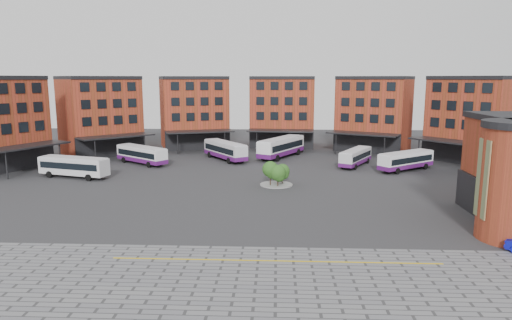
{
  "coord_description": "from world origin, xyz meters",
  "views": [
    {
      "loc": [
        2.0,
        -47.97,
        14.21
      ],
      "look_at": [
        -0.59,
        8.75,
        4.0
      ],
      "focal_mm": 32.0,
      "sensor_mm": 36.0,
      "label": 1
    }
  ],
  "objects_px": {
    "tree_island": "(277,173)",
    "bus_b": "(142,154)",
    "bus_d": "(281,147)",
    "bus_e": "(356,157)",
    "bus_c": "(225,150)",
    "bus_f": "(406,160)",
    "bus_a": "(74,166)"
  },
  "relations": [
    {
      "from": "bus_b",
      "to": "bus_e",
      "type": "bearing_deg",
      "value": -52.91
    },
    {
      "from": "bus_f",
      "to": "tree_island",
      "type": "bearing_deg",
      "value": -97.26
    },
    {
      "from": "bus_c",
      "to": "bus_d",
      "type": "height_order",
      "value": "bus_d"
    },
    {
      "from": "tree_island",
      "to": "bus_b",
      "type": "bearing_deg",
      "value": 147.06
    },
    {
      "from": "bus_c",
      "to": "bus_d",
      "type": "distance_m",
      "value": 10.34
    },
    {
      "from": "bus_b",
      "to": "bus_e",
      "type": "distance_m",
      "value": 35.53
    },
    {
      "from": "tree_island",
      "to": "bus_c",
      "type": "bearing_deg",
      "value": 115.28
    },
    {
      "from": "bus_e",
      "to": "bus_f",
      "type": "bearing_deg",
      "value": 2.49
    },
    {
      "from": "bus_e",
      "to": "bus_f",
      "type": "height_order",
      "value": "bus_f"
    },
    {
      "from": "bus_f",
      "to": "bus_c",
      "type": "bearing_deg",
      "value": -141.85
    },
    {
      "from": "bus_d",
      "to": "bus_e",
      "type": "xyz_separation_m",
      "value": [
        12.13,
        -7.53,
        -0.45
      ]
    },
    {
      "from": "tree_island",
      "to": "bus_a",
      "type": "bearing_deg",
      "value": 172.66
    },
    {
      "from": "bus_a",
      "to": "tree_island",
      "type": "bearing_deg",
      "value": -81.55
    },
    {
      "from": "bus_f",
      "to": "bus_d",
      "type": "bearing_deg",
      "value": -156.25
    },
    {
      "from": "tree_island",
      "to": "bus_a",
      "type": "relative_size",
      "value": 0.4
    },
    {
      "from": "bus_c",
      "to": "bus_f",
      "type": "bearing_deg",
      "value": -50.28
    },
    {
      "from": "bus_a",
      "to": "bus_d",
      "type": "bearing_deg",
      "value": -42.63
    },
    {
      "from": "bus_b",
      "to": "bus_c",
      "type": "distance_m",
      "value": 14.28
    },
    {
      "from": "bus_a",
      "to": "bus_b",
      "type": "distance_m",
      "value": 12.78
    },
    {
      "from": "bus_b",
      "to": "bus_c",
      "type": "height_order",
      "value": "bus_c"
    },
    {
      "from": "bus_d",
      "to": "bus_e",
      "type": "bearing_deg",
      "value": -2.64
    },
    {
      "from": "bus_d",
      "to": "bus_f",
      "type": "xyz_separation_m",
      "value": [
        19.32,
        -11.06,
        -0.33
      ]
    },
    {
      "from": "bus_a",
      "to": "bus_c",
      "type": "height_order",
      "value": "bus_c"
    },
    {
      "from": "bus_d",
      "to": "bus_e",
      "type": "distance_m",
      "value": 14.28
    },
    {
      "from": "bus_c",
      "to": "bus_f",
      "type": "distance_m",
      "value": 30.3
    },
    {
      "from": "bus_b",
      "to": "bus_a",
      "type": "bearing_deg",
      "value": -174.8
    },
    {
      "from": "bus_b",
      "to": "bus_f",
      "type": "height_order",
      "value": "bus_b"
    },
    {
      "from": "bus_c",
      "to": "bus_e",
      "type": "distance_m",
      "value": 22.48
    },
    {
      "from": "bus_a",
      "to": "bus_f",
      "type": "xyz_separation_m",
      "value": [
        49.44,
        7.45,
        -0.18
      ]
    },
    {
      "from": "bus_a",
      "to": "bus_f",
      "type": "height_order",
      "value": "bus_a"
    },
    {
      "from": "bus_e",
      "to": "bus_c",
      "type": "bearing_deg",
      "value": -162.91
    },
    {
      "from": "tree_island",
      "to": "bus_d",
      "type": "relative_size",
      "value": 0.35
    }
  ]
}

